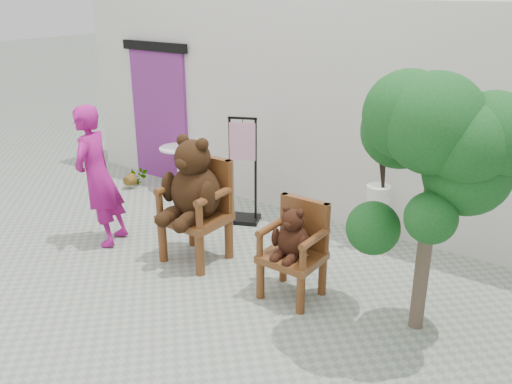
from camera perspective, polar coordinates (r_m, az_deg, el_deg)
ground_plane at (r=6.09m, az=-6.61°, el=-10.41°), size 60.00×60.00×0.00m
back_wall at (r=7.95m, az=8.16°, el=8.63°), size 9.00×1.00×3.00m
doorway at (r=9.38m, az=-10.09°, el=8.26°), size 1.40×0.11×2.33m
chair_big at (r=6.43m, az=-6.46°, el=0.02°), size 0.75×0.82×1.56m
chair_small at (r=5.73m, az=4.08°, el=-5.26°), size 0.60×0.56×1.06m
person at (r=7.13m, az=-16.33°, el=1.57°), size 0.64×0.77×1.80m
cafe_table at (r=9.00m, az=-8.15°, el=3.06°), size 0.60×0.60×0.70m
display_stand at (r=7.57m, az=-1.38°, el=1.00°), size 0.55×0.50×1.51m
stool_bucket at (r=6.99m, az=12.72°, el=-0.71°), size 0.32×0.32×1.46m
tree at (r=4.75m, az=19.14°, el=4.70°), size 1.58×1.38×2.55m
potted_plant at (r=9.26m, az=-12.69°, el=1.58°), size 0.35×0.31×0.36m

